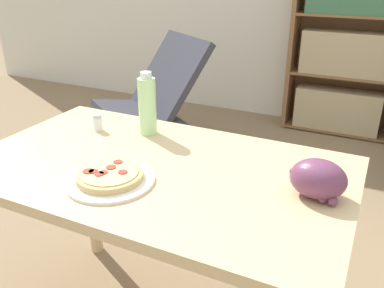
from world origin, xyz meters
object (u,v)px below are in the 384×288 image
at_px(salt_shaker, 98,123).
at_px(bookshelf, 346,51).
at_px(grape_bunch, 318,179).
at_px(pizza_on_plate, 110,177).
at_px(lounge_chair_near, 150,120).
at_px(drink_bottle, 147,105).

distance_m(salt_shaker, bookshelf, 2.47).
height_order(grape_bunch, bookshelf, bookshelf).
distance_m(grape_bunch, salt_shaker, 0.87).
height_order(pizza_on_plate, lounge_chair_near, lounge_chair_near).
bearing_deg(bookshelf, drink_bottle, -101.28).
distance_m(pizza_on_plate, lounge_chair_near, 1.84).
height_order(drink_bottle, lounge_chair_near, drink_bottle).
relative_size(pizza_on_plate, grape_bunch, 1.72).
xyz_separation_m(pizza_on_plate, grape_bunch, (0.57, 0.18, 0.04)).
xyz_separation_m(pizza_on_plate, salt_shaker, (-0.29, 0.32, 0.02)).
bearing_deg(lounge_chair_near, bookshelf, 77.93).
bearing_deg(lounge_chair_near, grape_bunch, -9.99).
distance_m(grape_bunch, bookshelf, 2.52).
xyz_separation_m(salt_shaker, lounge_chair_near, (-0.54, 1.25, -0.50)).
bearing_deg(drink_bottle, grape_bunch, -16.14).
relative_size(grape_bunch, drink_bottle, 0.65).
xyz_separation_m(lounge_chair_near, bookshelf, (1.20, 1.13, 0.42)).
xyz_separation_m(drink_bottle, lounge_chair_near, (-0.74, 1.19, -0.58)).
bearing_deg(bookshelf, lounge_chair_near, -136.59).
distance_m(pizza_on_plate, bookshelf, 2.72).
distance_m(grape_bunch, lounge_chair_near, 2.04).
relative_size(pizza_on_plate, salt_shaker, 4.11).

